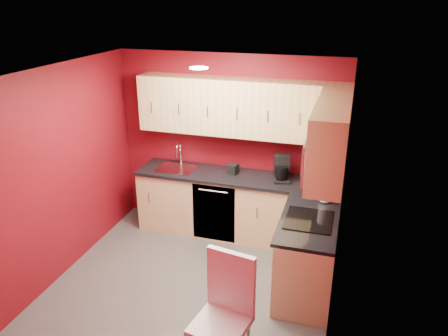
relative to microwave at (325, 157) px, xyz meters
The scene contains 21 objects.
floor 2.18m from the microwave, behind, with size 3.20×3.20×0.00m, color #454341.
ceiling 1.64m from the microwave, behind, with size 3.20×3.20×0.00m, color white.
wall_back 1.95m from the microwave, 136.99° to the left, with size 3.20×3.20×0.00m, color maroon.
wall_front 2.24m from the microwave, 129.35° to the right, with size 3.20×3.20×0.00m, color maroon.
wall_left 3.03m from the microwave, behind, with size 3.00×3.00×0.00m, color maroon.
wall_right 0.50m from the microwave, 44.09° to the right, with size 3.00×3.00×0.00m, color maroon.
base_cabinets_back 1.98m from the microwave, 140.04° to the left, with size 2.80×0.60×0.87m, color tan.
base_cabinets_right 1.23m from the microwave, 151.81° to the left, with size 0.60×1.30×0.87m, color tan.
countertop_back 1.73m from the microwave, 140.47° to the left, with size 2.80×0.63×0.04m, color black.
countertop_right 0.78m from the microwave, 162.04° to the left, with size 0.63×1.27×0.04m, color black.
upper_cabinets_back 1.65m from the microwave, 136.69° to the left, with size 2.80×0.35×0.75m, color tan.
upper_cabinets_right 0.33m from the microwave, 82.65° to the left, with size 0.35×1.55×0.75m.
microwave is the anchor object (origin of this frame).
cooktop 0.75m from the microwave, behind, with size 0.50×0.55×0.01m, color black.
sink 2.43m from the microwave, 154.40° to the left, with size 0.52×0.42×0.35m.
dishwasher_front 2.02m from the microwave, 153.81° to the left, with size 0.60×0.02×0.82m, color black.
downlight 1.62m from the microwave, behind, with size 0.20×0.20×0.01m, color white.
coffee_maker 1.28m from the microwave, 120.70° to the left, with size 0.20×0.27×0.34m, color black, non-canonical shape.
napkin_holder 1.78m from the microwave, 140.45° to the left, with size 0.12×0.12×0.13m, color black, non-canonical shape.
paper_towel 0.80m from the microwave, 88.37° to the left, with size 0.18×0.18×0.32m, color white, non-canonical shape.
dining_chair 1.91m from the microwave, 116.37° to the right, with size 0.46×0.48×1.14m, color silver, non-canonical shape.
Camera 1 is at (1.61, -4.11, 3.22)m, focal length 35.00 mm.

